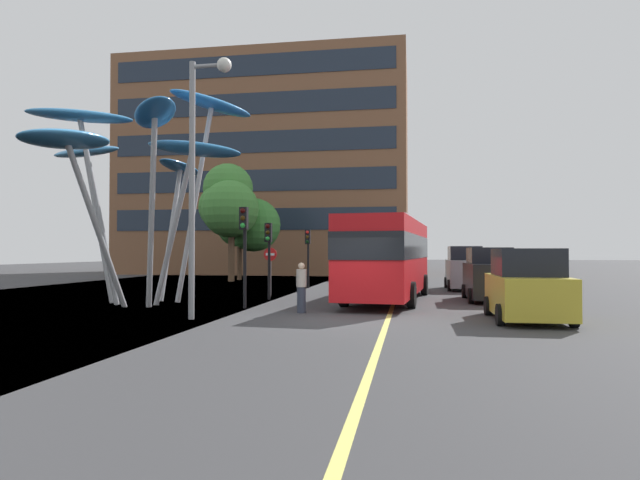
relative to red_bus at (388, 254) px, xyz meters
The scene contains 15 objects.
ground 7.31m from the red_bus, 105.00° to the right, with size 120.00×240.00×0.10m.
red_bus is the anchor object (origin of this frame).
leaf_sculpture 10.68m from the red_bus, 159.23° to the right, with size 9.00×10.28×8.73m.
traffic_light_kerb_near 6.41m from the red_bus, 140.86° to the right, with size 0.28×0.42×3.61m.
traffic_light_kerb_far 5.03m from the red_bus, behind, with size 0.28×0.42×3.23m.
traffic_light_island_mid 8.47m from the red_bus, 123.95° to the left, with size 0.28×0.42×3.23m.
car_parked_near 7.42m from the red_bus, 54.27° to the right, with size 2.10×3.97×2.12m.
car_parked_mid 4.20m from the red_bus, ahead, with size 1.91×4.24×2.19m.
car_parked_far 8.07m from the red_bus, 62.41° to the left, with size 1.93×4.30×2.30m.
street_lamp 9.48m from the red_bus, 126.18° to the right, with size 1.31×0.44×7.84m.
tree_pavement_near 17.36m from the red_bus, 131.44° to the left, with size 4.25×5.10×8.11m.
tree_pavement_far 18.33m from the red_bus, 125.86° to the left, with size 4.81×4.30×5.82m.
pedestrian 5.79m from the red_bus, 117.72° to the right, with size 0.34×0.34×1.66m.
no_entry_sign 5.51m from the red_bus, 166.90° to the left, with size 0.60×0.12×2.20m.
backdrop_building 32.25m from the red_bus, 113.34° to the left, with size 25.88×14.25×19.59m.
Camera 1 is at (2.06, -16.06, 2.04)m, focal length 30.81 mm.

